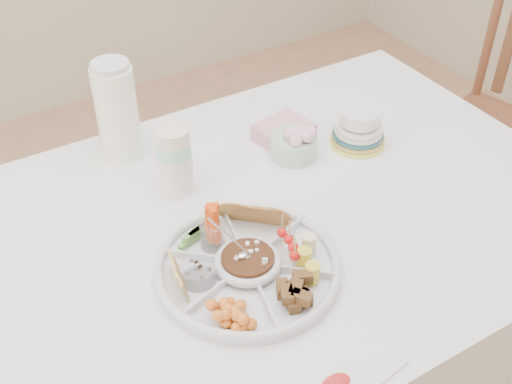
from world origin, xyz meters
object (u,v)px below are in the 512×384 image
dining_table (266,321)px  party_tray (248,264)px  plate_stack (359,129)px  chair (497,119)px  thermos (117,110)px

dining_table → party_tray: 0.44m
dining_table → plate_stack: plate_stack is taller
chair → plate_stack: size_ratio=6.76×
party_tray → thermos: (-0.06, 0.53, 0.11)m
chair → plate_stack: chair is taller
party_tray → plate_stack: size_ratio=2.62×
chair → thermos: bearing=160.0°
dining_table → plate_stack: bearing=18.8°
plate_stack → chair: bearing=11.1°
thermos → dining_table: bearing=-63.9°
party_tray → plate_stack: plate_stack is taller
party_tray → chair: bearing=17.9°
dining_table → party_tray: party_tray is taller
chair → thermos: (-1.33, 0.12, 0.40)m
dining_table → chair: (1.14, 0.27, 0.11)m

